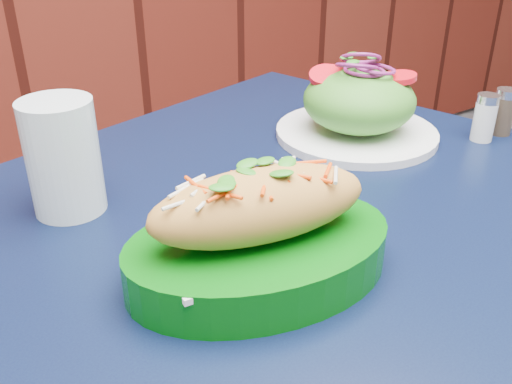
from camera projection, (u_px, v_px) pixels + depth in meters
cafe_table at (317, 268)px, 0.71m from camera, size 0.98×0.98×0.75m
banh_mi_basket at (259, 235)px, 0.53m from camera, size 0.29×0.22×0.12m
salad_plate at (358, 106)px, 0.84m from camera, size 0.24×0.24×0.12m
water_glass at (63, 157)px, 0.63m from camera, size 0.08×0.08×0.13m
salt_shaker at (485, 118)px, 0.83m from camera, size 0.03×0.03×0.07m
pepper_shaker at (504, 112)px, 0.85m from camera, size 0.03×0.03×0.07m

